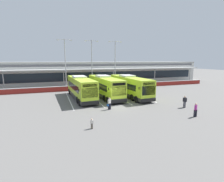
# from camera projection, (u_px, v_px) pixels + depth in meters

# --- Properties ---
(ground_plane) EXTENTS (200.00, 200.00, 0.00)m
(ground_plane) POSITION_uv_depth(u_px,v_px,m) (118.00, 105.00, 24.84)
(ground_plane) COLOR #605E5B
(terminal_building) EXTENTS (70.00, 13.00, 6.00)m
(terminal_building) POSITION_uv_depth(u_px,v_px,m) (84.00, 72.00, 49.32)
(terminal_building) COLOR silver
(terminal_building) RESTS_ON ground
(red_barrier_wall) EXTENTS (60.00, 0.40, 1.10)m
(red_barrier_wall) POSITION_uv_depth(u_px,v_px,m) (94.00, 87.00, 38.22)
(red_barrier_wall) COLOR maroon
(red_barrier_wall) RESTS_ON ground
(coach_bus_leftmost) EXTENTS (3.45, 12.27, 3.78)m
(coach_bus_leftmost) POSITION_uv_depth(u_px,v_px,m) (81.00, 88.00, 29.08)
(coach_bus_leftmost) COLOR #B7DB2D
(coach_bus_leftmost) RESTS_ON ground
(coach_bus_left_centre) EXTENTS (3.45, 12.27, 3.78)m
(coach_bus_left_centre) POSITION_uv_depth(u_px,v_px,m) (105.00, 87.00, 30.33)
(coach_bus_left_centre) COLOR #B7DB2D
(coach_bus_left_centre) RESTS_ON ground
(coach_bus_centre) EXTENTS (3.45, 12.27, 3.78)m
(coach_bus_centre) POSITION_uv_depth(u_px,v_px,m) (129.00, 87.00, 30.84)
(coach_bus_centre) COLOR #B7DB2D
(coach_bus_centre) RESTS_ON ground
(bay_stripe_far_west) EXTENTS (0.14, 13.00, 0.01)m
(bay_stripe_far_west) POSITION_uv_depth(u_px,v_px,m) (69.00, 100.00, 28.38)
(bay_stripe_far_west) COLOR silver
(bay_stripe_far_west) RESTS_ON ground
(bay_stripe_west) EXTENTS (0.14, 13.00, 0.01)m
(bay_stripe_west) POSITION_uv_depth(u_px,v_px,m) (94.00, 98.00, 29.74)
(bay_stripe_west) COLOR silver
(bay_stripe_west) RESTS_ON ground
(bay_stripe_mid_west) EXTENTS (0.14, 13.00, 0.01)m
(bay_stripe_mid_west) POSITION_uv_depth(u_px,v_px,m) (117.00, 96.00, 31.10)
(bay_stripe_mid_west) COLOR silver
(bay_stripe_mid_west) RESTS_ON ground
(bay_stripe_centre) EXTENTS (0.14, 13.00, 0.01)m
(bay_stripe_centre) POSITION_uv_depth(u_px,v_px,m) (137.00, 95.00, 32.45)
(bay_stripe_centre) COLOR silver
(bay_stripe_centre) RESTS_ON ground
(pedestrian_with_handbag) EXTENTS (0.64, 0.45, 1.62)m
(pedestrian_with_handbag) POSITION_uv_depth(u_px,v_px,m) (109.00, 103.00, 22.61)
(pedestrian_with_handbag) COLOR black
(pedestrian_with_handbag) RESTS_ON ground
(pedestrian_in_dark_coat) EXTENTS (0.51, 0.36, 1.62)m
(pedestrian_in_dark_coat) POSITION_uv_depth(u_px,v_px,m) (196.00, 109.00, 19.72)
(pedestrian_in_dark_coat) COLOR black
(pedestrian_in_dark_coat) RESTS_ON ground
(pedestrian_child) EXTENTS (0.33, 0.22, 1.00)m
(pedestrian_child) POSITION_uv_depth(u_px,v_px,m) (92.00, 123.00, 16.29)
(pedestrian_child) COLOR #4C4238
(pedestrian_child) RESTS_ON ground
(pedestrian_near_bin) EXTENTS (0.47, 0.42, 1.62)m
(pedestrian_near_bin) POSITION_uv_depth(u_px,v_px,m) (185.00, 101.00, 23.60)
(pedestrian_near_bin) COLOR #33333D
(pedestrian_near_bin) RESTS_ON ground
(lamp_post_west) EXTENTS (3.24, 0.28, 11.00)m
(lamp_post_west) POSITION_uv_depth(u_px,v_px,m) (65.00, 61.00, 37.76)
(lamp_post_west) COLOR #9E9EA3
(lamp_post_west) RESTS_ON ground
(lamp_post_centre) EXTENTS (3.24, 0.28, 11.00)m
(lamp_post_centre) POSITION_uv_depth(u_px,v_px,m) (92.00, 61.00, 40.00)
(lamp_post_centre) COLOR #9E9EA3
(lamp_post_centre) RESTS_ON ground
(lamp_post_east) EXTENTS (3.24, 0.28, 11.00)m
(lamp_post_east) POSITION_uv_depth(u_px,v_px,m) (115.00, 61.00, 41.42)
(lamp_post_east) COLOR #9E9EA3
(lamp_post_east) RESTS_ON ground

